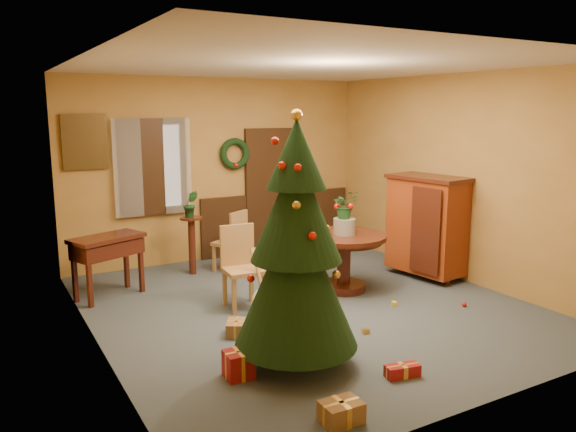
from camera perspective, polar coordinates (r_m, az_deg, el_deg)
room_envelope at (r=9.23m, az=-5.69°, el=2.69°), size 5.50×5.50×5.50m
dining_table at (r=7.53m, az=5.70°, el=-3.58°), size 1.12×1.12×0.77m
urn at (r=7.46m, az=5.75°, el=-1.06°), size 0.29×0.29×0.22m
centerpiece_plant at (r=7.40m, az=5.79°, el=1.15°), size 0.33×0.29×0.37m
chair_near at (r=6.93m, az=-4.85°, el=-4.82°), size 0.47×0.47×1.01m
chair_far at (r=8.40m, az=-5.60°, el=-2.37°), size 0.55×0.55×0.93m
guitar at (r=6.65m, az=-2.53°, el=-6.90°), size 0.39×0.53×0.74m
plant_stand at (r=8.37m, az=-9.75°, el=-2.28°), size 0.33×0.33×0.86m
stand_plant at (r=8.27m, az=-9.86°, el=1.22°), size 0.25×0.22×0.39m
christmas_tree at (r=5.15m, az=0.84°, el=-3.35°), size 1.16×1.16×2.40m
writing_desk at (r=7.57m, az=-17.85°, el=-3.42°), size 1.01×0.76×0.81m
sideboard at (r=8.31m, az=13.91°, el=-0.73°), size 0.76×1.22×1.48m
gift_a at (r=4.62m, az=5.43°, el=-19.21°), size 0.32×0.24×0.17m
gift_b at (r=5.27m, az=-5.04°, el=-14.79°), size 0.26×0.26×0.25m
gift_c at (r=6.20m, az=-5.28°, el=-11.26°), size 0.31×0.34×0.15m
gift_d at (r=5.39m, az=11.54°, el=-15.15°), size 0.34×0.19×0.11m
toy_a at (r=7.33m, az=3.24°, el=-8.14°), size 0.09×0.09×0.05m
toy_b at (r=6.69m, az=4.46°, el=-9.97°), size 0.06×0.06×0.06m
toy_c at (r=7.17m, az=10.74°, el=-8.74°), size 0.08×0.09×0.05m
toy_d at (r=7.34m, az=17.46°, el=-8.57°), size 0.06×0.06×0.06m
toy_e at (r=6.27m, az=7.91°, el=-11.53°), size 0.08×0.06×0.05m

